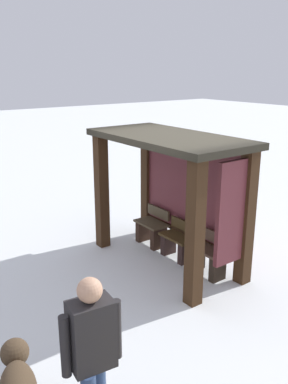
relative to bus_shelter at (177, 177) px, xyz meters
The scene contains 6 objects.
ground_plane 1.62m from the bus_shelter, 118.01° to the right, with size 60.00×60.00×0.00m, color white.
bus_shelter is the anchor object (origin of this frame).
bench_left_inside 1.57m from the bus_shelter, behind, with size 0.69×0.40×0.75m.
bench_center_inside 1.32m from the bus_shelter, 124.08° to the left, with size 0.69×0.34×0.72m.
bench_right_inside 1.48m from the bus_shelter, ahead, with size 0.69×0.35×0.76m.
person_walking 3.98m from the bus_shelter, 51.75° to the right, with size 0.31×0.59×1.72m.
Camera 1 is at (5.30, -4.40, 3.43)m, focal length 38.41 mm.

